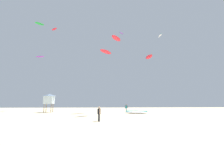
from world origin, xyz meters
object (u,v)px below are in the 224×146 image
(person_foreground, at_px, (99,113))
(kite_aloft_1, at_px, (149,57))
(lifeguard_tower, at_px, (49,99))
(kite_aloft_0, at_px, (40,24))
(kite_aloft_5, at_px, (121,33))
(kite_aloft_7, at_px, (40,57))
(kite_aloft_6, at_px, (54,29))
(kite_grounded_near, at_px, (137,112))
(kite_aloft_2, at_px, (106,52))
(kite_aloft_4, at_px, (160,35))
(person_midground, at_px, (126,108))
(kite_aloft_3, at_px, (116,38))

(person_foreground, xyz_separation_m, kite_aloft_1, (12.81, 20.40, 12.93))
(lifeguard_tower, height_order, kite_aloft_1, kite_aloft_1)
(kite_aloft_0, distance_m, kite_aloft_1, 28.82)
(kite_aloft_5, relative_size, kite_aloft_7, 0.74)
(lifeguard_tower, xyz_separation_m, kite_aloft_6, (-2.44, 8.64, 20.89))
(kite_aloft_7, bearing_deg, lifeguard_tower, -58.29)
(kite_grounded_near, xyz_separation_m, kite_aloft_2, (-6.16, 2.86, 13.48))
(kite_aloft_4, height_order, kite_aloft_6, kite_aloft_4)
(person_midground, height_order, kite_aloft_6, kite_aloft_6)
(person_foreground, bearing_deg, kite_aloft_1, 33.70)
(kite_aloft_6, bearing_deg, kite_aloft_2, -35.65)
(lifeguard_tower, distance_m, kite_aloft_2, 16.75)
(person_midground, bearing_deg, kite_aloft_2, 126.26)
(person_foreground, bearing_deg, person_midground, 46.95)
(kite_aloft_0, distance_m, kite_aloft_6, 8.66)
(person_foreground, xyz_separation_m, kite_aloft_6, (-13.73, 27.31, 22.95))
(kite_grounded_near, xyz_separation_m, kite_aloft_0, (-22.57, 5.54, 21.17))
(kite_aloft_2, relative_size, kite_aloft_7, 1.35)
(kite_aloft_1, xyz_separation_m, kite_aloft_2, (-11.39, -3.96, -0.18))
(lifeguard_tower, bearing_deg, person_foreground, -58.85)
(person_foreground, relative_size, lifeguard_tower, 0.41)
(person_midground, bearing_deg, kite_aloft_1, -59.95)
(person_foreground, height_order, kite_aloft_2, kite_aloft_2)
(person_midground, relative_size, kite_aloft_1, 0.49)
(kite_aloft_1, xyz_separation_m, kite_aloft_3, (-9.68, -10.70, 0.40))
(kite_grounded_near, relative_size, kite_aloft_5, 2.28)
(person_midground, height_order, kite_grounded_near, person_midground)
(kite_grounded_near, bearing_deg, kite_aloft_3, -138.94)
(kite_aloft_0, height_order, kite_aloft_2, kite_aloft_0)
(kite_aloft_4, distance_m, kite_aloft_5, 14.78)
(kite_aloft_2, relative_size, kite_aloft_5, 1.82)
(lifeguard_tower, height_order, kite_aloft_0, kite_aloft_0)
(kite_aloft_7, bearing_deg, kite_aloft_4, 7.43)
(kite_grounded_near, xyz_separation_m, kite_aloft_3, (-4.45, -3.88, 14.06))
(kite_aloft_4, bearing_deg, kite_aloft_2, -138.12)
(kite_aloft_6, bearing_deg, kite_aloft_3, -46.25)
(kite_aloft_0, height_order, kite_aloft_7, kite_aloft_0)
(kite_grounded_near, distance_m, kite_aloft_6, 34.68)
(kite_aloft_1, distance_m, kite_aloft_7, 32.33)
(kite_aloft_4, bearing_deg, kite_aloft_1, -122.43)
(kite_grounded_near, relative_size, kite_aloft_1, 1.34)
(kite_aloft_0, height_order, kite_aloft_1, kite_aloft_0)
(kite_aloft_1, relative_size, kite_aloft_7, 1.26)
(kite_aloft_6, bearing_deg, kite_aloft_4, 12.01)
(kite_aloft_3, bearing_deg, kite_aloft_2, 104.18)
(kite_aloft_0, distance_m, kite_aloft_7, 12.31)
(kite_aloft_3, distance_m, kite_aloft_6, 26.20)
(kite_aloft_4, bearing_deg, person_foreground, -122.25)
(person_midground, distance_m, kite_aloft_7, 30.71)
(person_foreground, bearing_deg, kite_aloft_0, 103.91)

